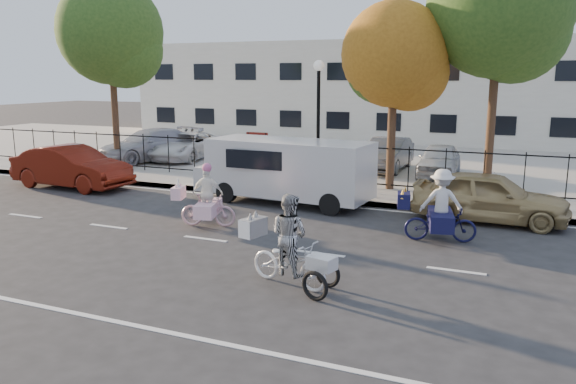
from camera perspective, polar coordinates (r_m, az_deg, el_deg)
The scene contains 23 objects.
ground at distance 14.09m, azimuth -8.39°, elevation -4.75°, with size 120.00×120.00×0.00m, color #333334.
road_markings at distance 14.08m, azimuth -8.39°, elevation -4.73°, with size 60.00×9.52×0.01m, color silver, non-canonical shape.
curb at distance 18.43m, azimuth -0.29°, elevation -0.45°, with size 60.00×0.10×0.15m, color #A8A399.
sidewalk at distance 19.38m, azimuth 0.92°, elevation 0.15°, with size 60.00×2.20×0.15m, color #A8A399.
parking_lot at distance 27.72m, azimuth 7.80°, elevation 3.56°, with size 60.00×15.60×0.15m, color #A8A399.
iron_fence at distance 20.24m, azimuth 2.09°, elevation 3.02°, with size 58.00×0.06×1.50m, color black, non-canonical shape.
building at distance 37.21m, azimuth 12.01°, elevation 10.01°, with size 34.00×10.00×6.00m, color silver.
lamppost at distance 19.48m, azimuth 3.11°, elevation 9.21°, with size 0.36×0.36×4.33m.
street_sign at distance 20.53m, azimuth -3.15°, elevation 4.59°, with size 0.85×0.06×1.80m.
zebra_trike at distance 10.77m, azimuth 0.13°, elevation -5.95°, with size 2.11×1.19×1.80m.
unicorn_bike at distance 15.11m, azimuth -8.25°, elevation -1.13°, with size 1.74×1.25×1.72m.
bull_bike at distance 14.07m, azimuth 15.16°, elevation -2.05°, with size 1.98×1.38×1.79m.
white_van at distance 17.64m, azimuth -0.20°, elevation 2.40°, with size 5.77×2.36×2.00m.
red_sedan at distance 21.59m, azimuth -21.13°, elevation 2.38°, with size 1.59×4.56×1.50m, color #571309.
gold_sedan at distance 16.37m, azimuth 19.79°, elevation -0.46°, with size 1.67×4.14×1.41m, color tan.
pedestrian at distance 19.98m, azimuth -6.95°, elevation 3.12°, with size 0.62×0.41×1.70m, color black.
lot_car_a at distance 26.44m, azimuth -13.85°, elevation 4.67°, with size 2.01×4.94×1.43m, color #A7A8AF.
lot_car_b at distance 26.49m, azimuth -10.29°, elevation 4.63°, with size 2.07×4.48×1.25m, color silver.
lot_car_c at distance 23.40m, azimuth 10.08°, elevation 3.81°, with size 1.40×4.01×1.32m, color #494B50.
lot_car_d at distance 22.47m, azimuth 15.12°, elevation 3.16°, with size 1.47×3.65×1.24m, color #B7BBBF.
tree_west at distance 24.84m, azimuth -17.26°, elevation 14.81°, with size 4.30×4.30×7.88m.
tree_mid at distance 19.30m, azimuth 11.19°, elevation 13.04°, with size 3.53×3.49×6.40m.
tree_east at distance 19.90m, azimuth 21.09°, elevation 16.66°, with size 4.62×4.62×8.47m.
Camera 1 is at (7.06, -11.52, 3.97)m, focal length 35.00 mm.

